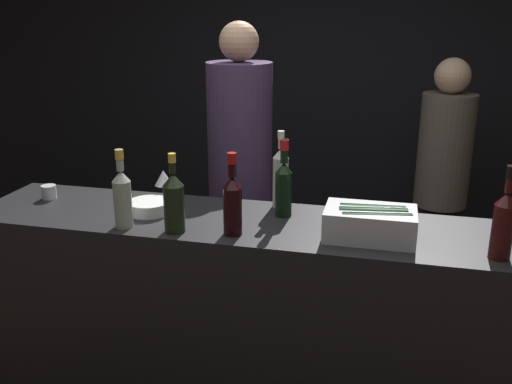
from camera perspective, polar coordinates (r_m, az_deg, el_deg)
name	(u,v)px	position (r m, az deg, el deg)	size (l,w,h in m)	color
wall_back_chalkboard	(324,80)	(4.41, 6.82, 11.10)	(6.40, 0.06, 2.80)	black
bar_counter	(255,334)	(2.61, -0.14, -14.05)	(2.45, 0.53, 1.07)	black
ice_bin_with_bottles	(371,222)	(2.22, 11.43, -2.93)	(0.34, 0.21, 0.12)	silver
bowl_white	(149,207)	(2.50, -10.63, -1.44)	(0.18, 0.18, 0.05)	white
wine_glass	(163,179)	(2.62, -9.24, 1.31)	(0.08, 0.08, 0.14)	silver
candle_votive	(49,192)	(2.81, -20.00, 0.01)	(0.07, 0.07, 0.06)	silver
rose_wine_bottle	(122,196)	(2.33, -13.23, -0.36)	(0.07, 0.07, 0.32)	#9EA899
red_wine_bottle_tall	(233,201)	(2.19, -2.36, -0.95)	(0.07, 0.07, 0.33)	black
champagne_bottle	(174,201)	(2.24, -8.21, -0.89)	(0.08, 0.08, 0.32)	black
white_wine_bottle	(281,176)	(2.50, 2.47, 1.63)	(0.07, 0.07, 0.34)	#B2B7AD
red_wine_bottle_black_foil	(503,223)	(2.16, 23.50, -2.86)	(0.07, 0.07, 0.34)	#380F0F
red_wine_bottle_burgundy	(284,185)	(2.39, 2.79, 0.75)	(0.07, 0.07, 0.33)	black
person_in_hoodie	(240,172)	(3.20, -1.60, 2.04)	(0.36, 0.36, 1.85)	black
person_blond_tee	(442,177)	(3.71, 18.10, 1.47)	(0.32, 0.32, 1.64)	black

